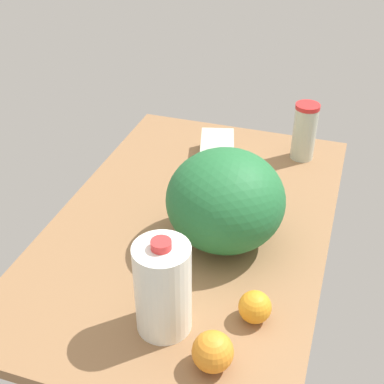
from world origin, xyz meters
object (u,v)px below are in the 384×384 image
at_px(egg_carton, 217,157).
at_px(orange_by_jug, 213,352).
at_px(watermelon, 225,200).
at_px(milk_jug, 163,288).
at_px(orange_far_back, 255,307).
at_px(tumbler_cup, 305,131).

bearing_deg(egg_carton, orange_by_jug, 0.45).
relative_size(watermelon, milk_jug, 1.28).
height_order(watermelon, orange_by_jug, watermelon).
relative_size(milk_jug, orange_by_jug, 2.78).
bearing_deg(egg_carton, watermelon, 4.02).
xyz_separation_m(egg_carton, orange_far_back, (0.61, 0.26, 0.00)).
height_order(tumbler_cup, orange_by_jug, tumbler_cup).
bearing_deg(milk_jug, orange_by_jug, 61.24).
distance_m(watermelon, orange_far_back, 0.30).
xyz_separation_m(egg_carton, orange_by_jug, (0.76, 0.21, 0.01)).
distance_m(milk_jug, orange_far_back, 0.22).
xyz_separation_m(orange_by_jug, orange_far_back, (-0.15, 0.05, -0.01)).
height_order(milk_jug, egg_carton, milk_jug).
distance_m(watermelon, orange_by_jug, 0.42).
distance_m(orange_by_jug, orange_far_back, 0.16).
bearing_deg(watermelon, milk_jug, -8.24).
xyz_separation_m(watermelon, milk_jug, (0.33, -0.05, -0.02)).
bearing_deg(tumbler_cup, watermelon, -14.71).
bearing_deg(egg_carton, orange_far_back, 8.40).
distance_m(tumbler_cup, egg_carton, 0.30).
height_order(watermelon, tumbler_cup, watermelon).
distance_m(tumbler_cup, orange_by_jug, 0.91).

